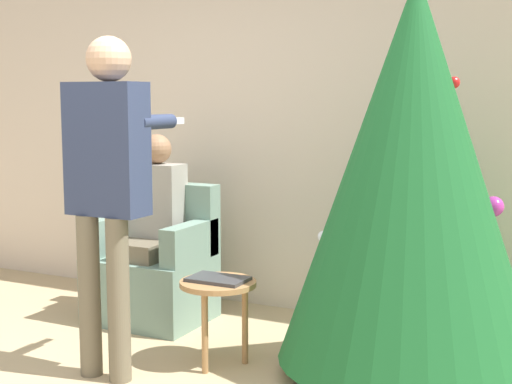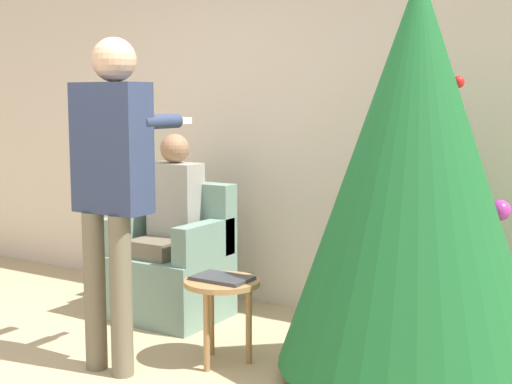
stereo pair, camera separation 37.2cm
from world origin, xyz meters
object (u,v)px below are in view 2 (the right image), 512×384
Objects in this scene: person_standing at (112,172)px; christmas_tree at (415,173)px; armchair at (171,267)px; side_stool at (222,293)px; person_seated at (169,218)px.

christmas_tree is at bearing 24.24° from person_standing.
armchair reaches higher than side_stool.
side_stool is (-1.01, -0.27, -0.71)m from christmas_tree.
side_stool is (0.81, -0.53, -0.28)m from person_seated.
armchair is at bearing 145.77° from side_stool.
person_standing is at bearing -155.76° from christmas_tree.
person_seated is at bearing 171.99° from christmas_tree.
christmas_tree reaches higher than person_seated.
person_standing reaches higher than armchair.
christmas_tree is 1.26m from side_stool.
person_seated is at bearing 146.76° from side_stool.
person_standing is (0.36, -0.91, 0.41)m from person_seated.
christmas_tree is 4.41× the size of side_stool.
armchair is 1.26m from person_standing.
side_stool is (0.45, 0.38, -0.70)m from person_standing.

